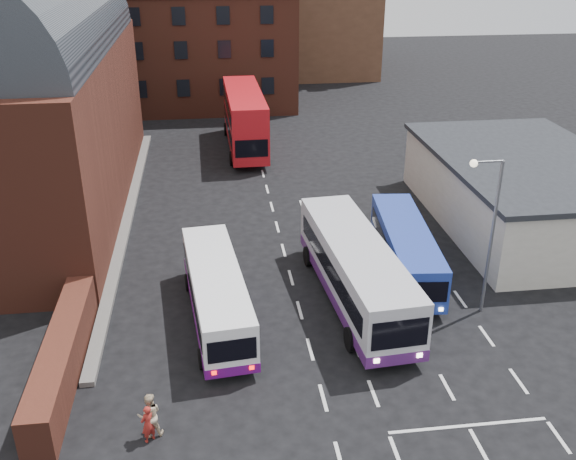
{
  "coord_description": "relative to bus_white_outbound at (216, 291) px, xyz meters",
  "views": [
    {
      "loc": [
        -3.87,
        -20.27,
        16.46
      ],
      "look_at": [
        0.0,
        10.0,
        2.2
      ],
      "focal_mm": 40.0,
      "sensor_mm": 36.0,
      "label": 1
    }
  ],
  "objects": [
    {
      "name": "street_lamp",
      "position": [
        12.24,
        -0.76,
        3.05
      ],
      "size": [
        1.56,
        0.34,
        7.64
      ],
      "rotation": [
        0.0,
        0.0,
        0.01
      ],
      "color": "slate",
      "rests_on": "ground"
    },
    {
      "name": "pedestrian_red",
      "position": [
        -2.63,
        -7.52,
        -0.8
      ],
      "size": [
        0.66,
        0.62,
        1.51
      ],
      "primitive_type": "imported",
      "rotation": [
        0.0,
        0.0,
        3.79
      ],
      "color": "#A3241D",
      "rests_on": "ground"
    },
    {
      "name": "bus_white_outbound",
      "position": [
        0.0,
        0.0,
        0.0
      ],
      "size": [
        3.18,
        9.86,
        2.64
      ],
      "rotation": [
        0.0,
        0.0,
        0.1
      ],
      "color": "white",
      "rests_on": "ground"
    },
    {
      "name": "ground",
      "position": [
        3.9,
        -5.24,
        -1.56
      ],
      "size": [
        180.0,
        180.0,
        0.0
      ],
      "primitive_type": "plane",
      "color": "black"
    },
    {
      "name": "bus_white_inbound",
      "position": [
        6.65,
        0.79,
        0.33
      ],
      "size": [
        3.65,
        11.94,
        3.21
      ],
      "rotation": [
        0.0,
        0.0,
        3.22
      ],
      "color": "silver",
      "rests_on": "ground"
    },
    {
      "name": "railway_station",
      "position": [
        -11.6,
        15.76,
        6.07
      ],
      "size": [
        12.0,
        28.0,
        16.0
      ],
      "color": "#602B1E",
      "rests_on": "ground"
    },
    {
      "name": "bus_red_double",
      "position": [
        3.02,
        25.63,
        1.01
      ],
      "size": [
        3.18,
        12.13,
        4.84
      ],
      "rotation": [
        0.0,
        0.0,
        3.16
      ],
      "color": "red",
      "rests_on": "ground"
    },
    {
      "name": "pedestrian_beige",
      "position": [
        -2.58,
        -7.23,
        -0.68
      ],
      "size": [
        0.94,
        0.77,
        1.77
      ],
      "primitive_type": "imported",
      "rotation": [
        0.0,
        0.0,
        3.27
      ],
      "color": "#C3AD8C",
      "rests_on": "ground"
    },
    {
      "name": "bus_blue",
      "position": [
        9.9,
        3.31,
        -0.02
      ],
      "size": [
        3.12,
        9.72,
        2.61
      ],
      "rotation": [
        0.0,
        0.0,
        3.04
      ],
      "color": "#233CA5",
      "rests_on": "ground"
    },
    {
      "name": "cream_building",
      "position": [
        18.9,
        8.76,
        0.59
      ],
      "size": [
        10.4,
        16.4,
        4.25
      ],
      "color": "beige",
      "rests_on": "ground"
    },
    {
      "name": "castle_keep",
      "position": [
        9.9,
        60.76,
        4.44
      ],
      "size": [
        22.0,
        22.0,
        12.0
      ],
      "primitive_type": "cube",
      "color": "brown",
      "rests_on": "ground"
    },
    {
      "name": "forecourt_wall",
      "position": [
        -6.3,
        -3.24,
        -0.66
      ],
      "size": [
        1.2,
        10.0,
        1.8
      ],
      "primitive_type": "cube",
      "color": "#602B1E",
      "rests_on": "ground"
    },
    {
      "name": "brick_terrace",
      "position": [
        -2.1,
        40.76,
        3.94
      ],
      "size": [
        22.0,
        10.0,
        11.0
      ],
      "primitive_type": "cube",
      "color": "brown",
      "rests_on": "ground"
    }
  ]
}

